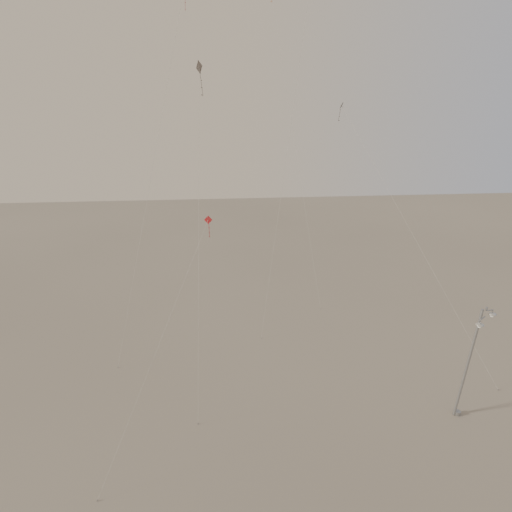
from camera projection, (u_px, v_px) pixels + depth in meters
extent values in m
plane|color=gray|center=(301.00, 420.00, 28.24)|extent=(160.00, 160.00, 0.00)
cylinder|color=#93969B|center=(457.00, 413.00, 28.76)|extent=(0.44, 0.44, 0.30)
cylinder|color=#93969B|center=(467.00, 365.00, 27.40)|extent=(0.70, 0.18, 8.45)
cylinder|color=#93969B|center=(487.00, 308.00, 26.02)|extent=(0.14, 0.14, 0.18)
cylinder|color=#93969B|center=(490.00, 310.00, 26.10)|extent=(0.50, 0.09, 0.07)
cylinder|color=#93969B|center=(493.00, 312.00, 26.18)|extent=(0.06, 0.06, 0.30)
ellipsoid|color=#B1B1AD|center=(492.00, 314.00, 26.23)|extent=(0.52, 0.52, 0.18)
cylinder|color=#93969B|center=(483.00, 318.00, 26.03)|extent=(0.54, 0.39, 0.07)
cylinder|color=#93969B|center=(480.00, 322.00, 25.92)|extent=(0.06, 0.06, 0.40)
ellipsoid|color=#B1B1AD|center=(480.00, 325.00, 25.99)|extent=(0.52, 0.52, 0.18)
cylinder|color=maroon|center=(185.00, 0.00, 34.47)|extent=(0.14, 0.24, 1.65)
cylinder|color=beige|center=(151.00, 175.00, 34.03)|extent=(6.89, 10.14, 31.04)
cylinder|color=#93969B|center=(118.00, 367.00, 34.14)|extent=(0.06, 0.06, 0.10)
cube|color=#2D2825|center=(199.00, 67.00, 25.97)|extent=(0.43, 0.71, 0.79)
cylinder|color=#2D2825|center=(202.00, 85.00, 26.44)|extent=(0.17, 0.18, 1.42)
cylinder|color=beige|center=(199.00, 252.00, 26.93)|extent=(1.00, 6.19, 23.32)
cylinder|color=#93969B|center=(198.00, 424.00, 27.88)|extent=(0.06, 0.06, 0.10)
cylinder|color=beige|center=(289.00, 140.00, 34.06)|extent=(4.98, 2.95, 36.67)
cylinder|color=#93969B|center=(261.00, 338.00, 38.57)|extent=(0.06, 0.06, 0.10)
cube|color=maroon|center=(208.00, 220.00, 28.08)|extent=(0.59, 0.37, 0.66)
cylinder|color=maroon|center=(209.00, 230.00, 28.50)|extent=(0.07, 0.17, 1.05)
cylinder|color=beige|center=(159.00, 344.00, 25.21)|extent=(6.64, 10.24, 13.41)
cylinder|color=#93969B|center=(97.00, 500.00, 22.33)|extent=(0.06, 0.06, 0.10)
cube|color=#2D2825|center=(342.00, 106.00, 37.41)|extent=(0.33, 0.68, 0.68)
cylinder|color=#2D2825|center=(339.00, 115.00, 37.68)|extent=(0.17, 0.03, 1.07)
cylinder|color=beige|center=(413.00, 235.00, 34.37)|extent=(9.52, 15.05, 21.20)
cylinder|color=#93969B|center=(498.00, 390.00, 31.33)|extent=(0.06, 0.06, 0.10)
cylinder|color=beige|center=(297.00, 156.00, 41.86)|extent=(5.20, 6.65, 32.68)
cylinder|color=#93969B|center=(321.00, 308.00, 44.46)|extent=(0.06, 0.06, 0.10)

